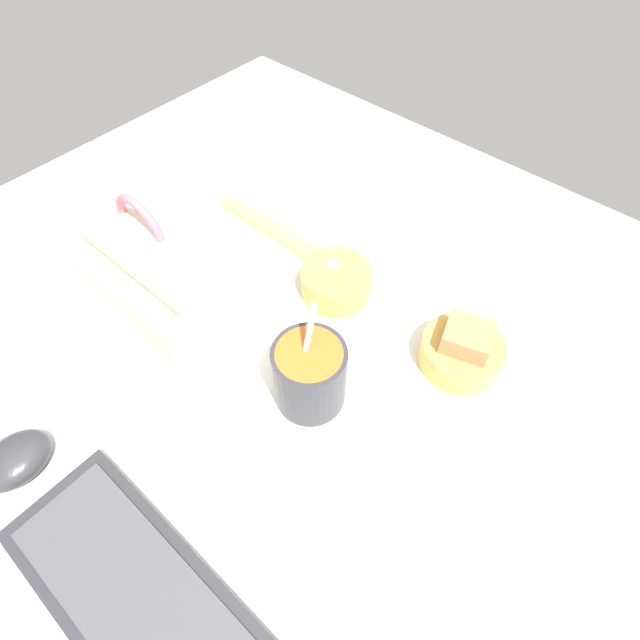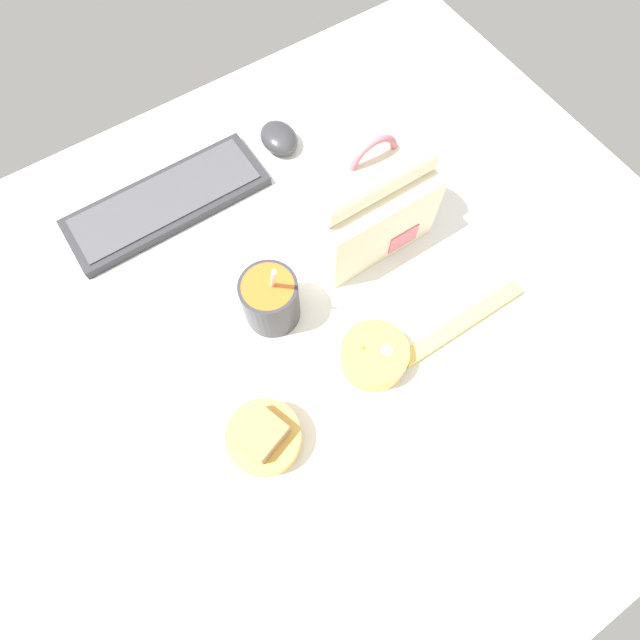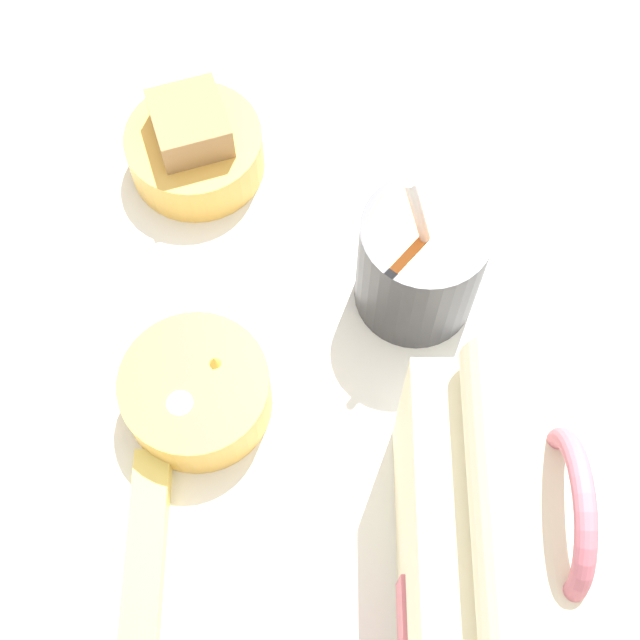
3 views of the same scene
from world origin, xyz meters
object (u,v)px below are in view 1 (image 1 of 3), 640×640
(lunch_bag, at_px, (164,287))
(chopstick_case, at_px, (275,231))
(keyboard, at_px, (152,614))
(soup_cup, at_px, (310,374))
(bento_bowl_sandwich, at_px, (462,350))
(computer_mouse, at_px, (15,460))
(bento_bowl_snacks, at_px, (336,282))

(lunch_bag, xyz_separation_m, chopstick_case, (0.03, -0.22, -0.08))
(keyboard, relative_size, soup_cup, 2.20)
(bento_bowl_sandwich, relative_size, computer_mouse, 1.31)
(soup_cup, relative_size, bento_bowl_sandwich, 1.51)
(lunch_bag, bearing_deg, computer_mouse, 94.00)
(keyboard, xyz_separation_m, bento_bowl_sandwich, (-0.07, -0.45, 0.02))
(soup_cup, distance_m, bento_bowl_sandwich, 0.20)
(bento_bowl_snacks, height_order, chopstick_case, bento_bowl_snacks)
(keyboard, bearing_deg, lunch_bag, -43.25)
(lunch_bag, height_order, computer_mouse, lunch_bag)
(bento_bowl_snacks, bearing_deg, soup_cup, 119.38)
(soup_cup, bearing_deg, computer_mouse, 56.83)
(bento_bowl_snacks, bearing_deg, bento_bowl_sandwich, -176.02)
(computer_mouse, bearing_deg, soup_cup, -123.17)
(keyboard, distance_m, bento_bowl_snacks, 0.45)
(bento_bowl_sandwich, bearing_deg, soup_cup, 55.66)
(soup_cup, bearing_deg, bento_bowl_snacks, -60.62)
(bento_bowl_sandwich, relative_size, bento_bowl_snacks, 1.04)
(keyboard, xyz_separation_m, bento_bowl_snacks, (0.13, -0.43, 0.01))
(chopstick_case, bearing_deg, computer_mouse, 96.32)
(lunch_bag, xyz_separation_m, soup_cup, (-0.20, -0.04, -0.04))
(chopstick_case, bearing_deg, lunch_bag, 98.83)
(lunch_bag, bearing_deg, keyboard, 136.75)
(keyboard, bearing_deg, bento_bowl_snacks, -72.85)
(bento_bowl_snacks, bearing_deg, chopstick_case, -10.69)
(bento_bowl_sandwich, distance_m, bento_bowl_snacks, 0.20)
(keyboard, xyz_separation_m, soup_cup, (0.05, -0.28, 0.04))
(soup_cup, distance_m, computer_mouse, 0.34)
(bento_bowl_snacks, distance_m, chopstick_case, 0.16)
(bento_bowl_snacks, relative_size, computer_mouse, 1.26)
(keyboard, height_order, bento_bowl_snacks, bento_bowl_snacks)
(keyboard, height_order, lunch_bag, lunch_bag)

